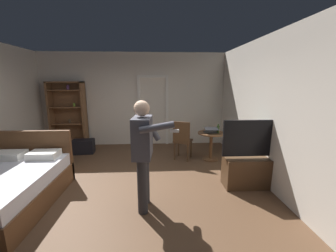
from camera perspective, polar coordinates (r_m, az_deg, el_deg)
ground_plane at (r=4.00m, az=-13.24°, el=-17.16°), size 6.41×6.41×0.00m
wall_back at (r=6.47m, az=-9.29°, el=7.14°), size 5.71×0.12×2.79m
wall_right at (r=4.06m, az=28.19°, el=3.02°), size 0.12×6.07×2.79m
doorway_frame at (r=6.37m, az=-4.11°, el=5.65°), size 0.93×0.08×2.13m
bed at (r=4.24m, az=-38.05°, el=-13.20°), size 1.39×1.95×1.02m
bookshelf at (r=6.77m, az=-25.79°, el=3.38°), size 1.02×0.32×1.94m
tv_flatscreen at (r=4.22m, az=21.98°, el=-10.35°), size 1.14×0.40×1.27m
side_table at (r=5.30m, az=11.78°, el=-4.14°), size 0.67×0.67×0.70m
laptop at (r=5.18m, az=11.69°, el=-1.33°), size 0.33×0.34×0.15m
bottle_on_table at (r=5.18m, az=13.65°, el=-0.89°), size 0.06×0.06×0.23m
wooden_chair at (r=5.17m, az=3.96°, el=-3.51°), size 0.55×0.55×0.99m
person_blue_shirt at (r=3.09m, az=-6.80°, el=-5.92°), size 0.65×0.65×1.68m
suitcase_dark at (r=6.17m, az=-22.29°, el=-5.24°), size 0.58×0.38×0.38m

